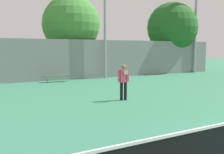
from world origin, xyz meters
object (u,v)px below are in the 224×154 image
bench_courtside_far (58,76)px  light_pole_near_left (196,16)px  tennis_player (124,80)px  tree_green_tall (172,28)px  light_pole_center_back (105,4)px  tree_green_broad (71,24)px

bench_courtside_far → light_pole_near_left: size_ratio=0.20×
tennis_player → tree_green_tall: bearing=44.3°
light_pole_center_back → light_pole_near_left: bearing=1.4°
light_pole_center_back → tree_green_tall: size_ratio=1.36×
bench_courtside_far → tree_green_tall: (13.30, 2.48, 4.21)m
tree_green_tall → tree_green_broad: 10.86m
tennis_player → light_pole_near_left: 17.63m
light_pole_near_left → tree_green_tall: 2.60m
tennis_player → bench_courtside_far: (-0.57, 8.29, -0.53)m
bench_courtside_far → light_pole_near_left: (14.89, 0.79, 5.37)m
light_pole_near_left → light_pole_center_back: 10.63m
tree_green_tall → tennis_player: bearing=-139.8°
tree_green_broad → light_pole_near_left: bearing=-12.9°
bench_courtside_far → light_pole_center_back: 7.08m
tree_green_tall → light_pole_near_left: bearing=-46.8°
tennis_player → bench_courtside_far: size_ratio=0.86×
tennis_player → tree_green_broad: size_ratio=0.24×
light_pole_near_left → light_pole_center_back: size_ratio=1.00×
tennis_player → tree_green_tall: size_ratio=0.23×
tree_green_tall → tree_green_broad: bearing=174.0°
bench_courtside_far → tree_green_tall: size_ratio=0.27×
tennis_player → light_pole_near_left: (14.32, 9.07, 4.84)m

